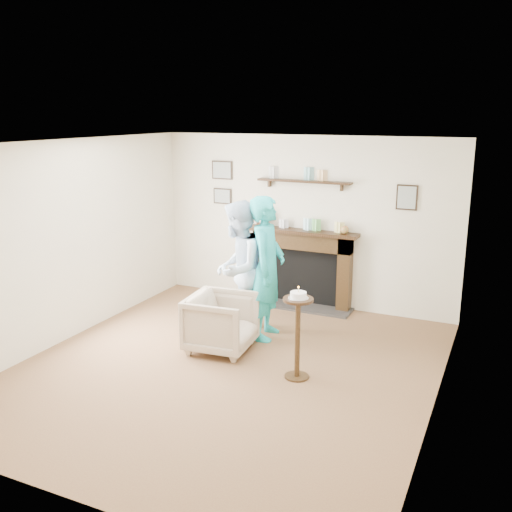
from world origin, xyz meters
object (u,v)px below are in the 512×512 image
Objects in this scene: armchair at (222,349)px; woman at (267,336)px; man at (239,333)px; pedestal_table at (298,322)px.

armchair is 0.42× the size of woman.
armchair is 0.70m from woman.
woman is at bearing -33.09° from armchair.
man is 1.68× the size of pedestal_table.
pedestal_table reaches higher than man.
man is at bearing 142.59° from pedestal_table.
armchair is 1.31m from pedestal_table.
woman is (0.37, 0.07, 0.00)m from man.
pedestal_table is at bearing 44.33° from man.
pedestal_table is at bearing -149.44° from woman.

